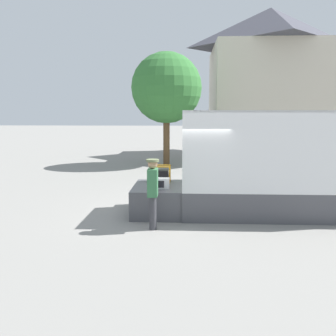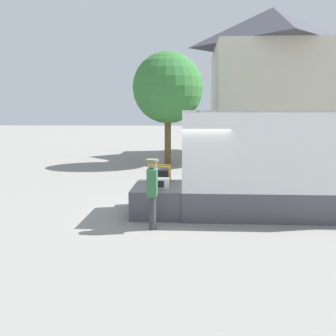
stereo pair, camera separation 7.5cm
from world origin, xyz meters
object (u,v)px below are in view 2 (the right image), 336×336
(box_truck, at_px, (323,184))
(portable_generator, at_px, (161,176))
(worker_person, at_px, (152,186))
(street_tree, at_px, (168,88))
(microwave, at_px, (161,183))

(box_truck, relative_size, portable_generator, 11.51)
(box_truck, height_order, worker_person, box_truck)
(portable_generator, relative_size, worker_person, 0.34)
(street_tree, bearing_deg, portable_generator, -87.98)
(street_tree, bearing_deg, microwave, -87.91)
(portable_generator, bearing_deg, street_tree, 92.02)
(microwave, distance_m, street_tree, 11.21)
(microwave, bearing_deg, box_truck, 4.53)
(worker_person, relative_size, street_tree, 0.28)
(box_truck, bearing_deg, portable_generator, 173.60)
(box_truck, xyz_separation_m, street_tree, (-5.01, 10.32, 3.39))
(portable_generator, height_order, street_tree, street_tree)
(microwave, height_order, portable_generator, portable_generator)
(box_truck, distance_m, microwave, 4.63)
(worker_person, bearing_deg, street_tree, 91.35)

